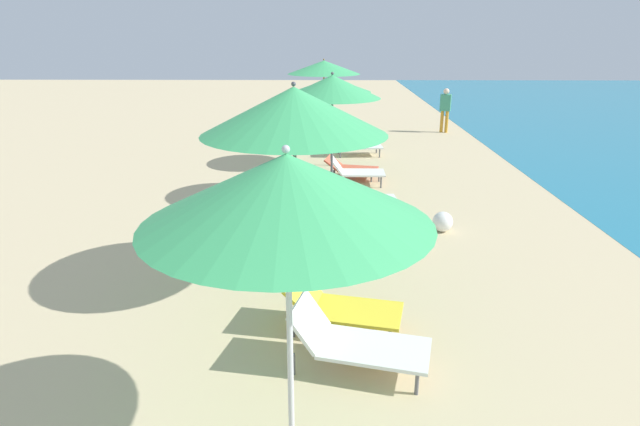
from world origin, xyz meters
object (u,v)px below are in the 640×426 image
(person_walking_near, at_px, (445,106))
(umbrella_farthest, at_px, (324,67))
(lounger_fifth_shoreside, at_px, (358,145))
(lounger_second_shoreside, at_px, (355,341))
(lounger_farthest_shoreside, at_px, (345,124))
(lounger_fourth_inland, at_px, (359,197))
(umbrella_fourth, at_px, (332,87))
(lounger_third_inland, at_px, (341,306))
(lounger_fourth_shoreside, at_px, (355,171))
(beach_ball, at_px, (443,222))
(lounger_farthest_inland, at_px, (344,134))
(lounger_fifth_inland, at_px, (351,167))
(lounger_third_shoreside, at_px, (366,230))
(umbrella_fifth, at_px, (332,85))
(umbrella_third, at_px, (294,111))
(umbrella_second, at_px, (287,190))

(person_walking_near, bearing_deg, umbrella_farthest, -58.04)
(lounger_fifth_shoreside, bearing_deg, lounger_second_shoreside, -97.23)
(lounger_farthest_shoreside, bearing_deg, lounger_fourth_inland, -91.24)
(umbrella_fourth, height_order, lounger_fifth_shoreside, umbrella_fourth)
(lounger_third_inland, distance_m, lounger_farthest_shoreside, 13.47)
(lounger_fourth_shoreside, bearing_deg, beach_ball, -64.67)
(lounger_farthest_inland, relative_size, person_walking_near, 0.97)
(lounger_farthest_inland, distance_m, beach_ball, 8.04)
(lounger_third_inland, relative_size, lounger_fifth_inland, 1.07)
(umbrella_fourth, xyz_separation_m, lounger_fifth_inland, (0.48, 1.82, -2.10))
(lounger_second_shoreside, xyz_separation_m, lounger_farthest_shoreside, (0.32, 14.21, -0.08))
(lounger_fifth_shoreside, bearing_deg, umbrella_fourth, -104.39)
(lounger_third_shoreside, distance_m, lounger_fifth_inland, 4.55)
(umbrella_fifth, relative_size, lounger_fifth_shoreside, 1.76)
(lounger_fourth_shoreside, height_order, lounger_farthest_inland, lounger_fourth_shoreside)
(umbrella_third, relative_size, lounger_fourth_inland, 1.94)
(lounger_second_shoreside, bearing_deg, umbrella_fifth, 105.06)
(person_walking_near, bearing_deg, lounger_farthest_inland, -42.12)
(lounger_fifth_inland, bearing_deg, lounger_fourth_inland, -77.36)
(lounger_third_inland, height_order, umbrella_farthest, umbrella_farthest)
(umbrella_fifth, relative_size, lounger_farthest_shoreside, 1.83)
(umbrella_fourth, height_order, umbrella_farthest, umbrella_fourth)
(lounger_third_inland, distance_m, lounger_farthest_inland, 11.24)
(lounger_third_shoreside, relative_size, lounger_fifth_shoreside, 1.24)
(lounger_fifth_inland, distance_m, lounger_farthest_inland, 4.21)
(umbrella_fifth, bearing_deg, lounger_fourth_inland, -82.74)
(umbrella_third, height_order, lounger_fourth_inland, umbrella_third)
(umbrella_second, height_order, lounger_fourth_shoreside, umbrella_second)
(umbrella_fourth, bearing_deg, lounger_third_inland, -89.08)
(umbrella_fourth, bearing_deg, lounger_fourth_shoreside, 64.98)
(lounger_fourth_inland, height_order, lounger_farthest_shoreside, lounger_fourth_inland)
(lounger_third_inland, distance_m, lounger_fourth_inland, 4.33)
(lounger_fourth_shoreside, height_order, lounger_fourth_inland, lounger_fourth_shoreside)
(umbrella_farthest, bearing_deg, lounger_farthest_inland, -56.60)
(lounger_farthest_inland, bearing_deg, lounger_fifth_shoreside, -75.26)
(lounger_second_shoreside, height_order, umbrella_fifth, umbrella_fifth)
(umbrella_third, relative_size, lounger_farthest_inland, 1.89)
(umbrella_third, distance_m, lounger_fourth_inland, 3.85)
(umbrella_fourth, distance_m, lounger_fifth_shoreside, 4.78)
(lounger_fourth_shoreside, xyz_separation_m, person_walking_near, (3.47, 6.81, 0.58))
(umbrella_third, relative_size, lounger_third_inland, 1.93)
(lounger_fourth_shoreside, bearing_deg, umbrella_farthest, 98.00)
(umbrella_third, relative_size, umbrella_farthest, 1.09)
(lounger_fourth_shoreside, distance_m, umbrella_fifth, 2.62)
(umbrella_second, height_order, umbrella_fifth, umbrella_second)
(lounger_second_shoreside, distance_m, umbrella_fifth, 9.18)
(lounger_second_shoreside, distance_m, umbrella_third, 3.00)
(lounger_fourth_shoreside, bearing_deg, umbrella_second, -96.02)
(beach_ball, bearing_deg, lounger_second_shoreside, -113.28)
(lounger_fifth_inland, xyz_separation_m, lounger_farthest_shoreside, (0.05, 6.43, -0.01))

